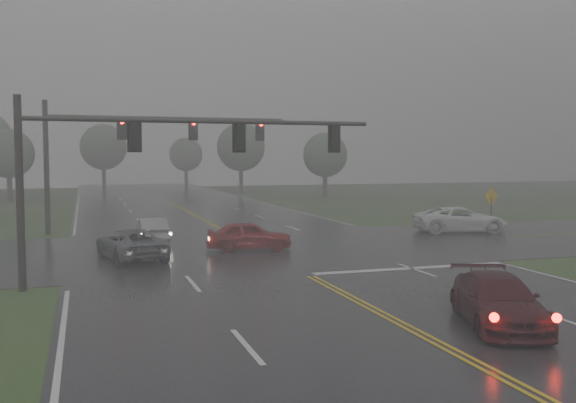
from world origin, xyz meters
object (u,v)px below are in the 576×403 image
object	(u,v)px
pickup_white	(460,233)
sedan_red	(249,250)
signal_gantry_near	(140,153)
sedan_maroon	(498,326)
signal_gantry_far	(126,141)
car_grey	(131,259)
sedan_silver	(152,243)

from	to	relation	value
pickup_white	sedan_red	bearing A→B (deg)	115.01
signal_gantry_near	pickup_white	bearing A→B (deg)	27.33
sedan_maroon	signal_gantry_far	distance (m)	27.13
sedan_maroon	pickup_white	distance (m)	21.83
car_grey	signal_gantry_near	xyz separation A→B (m)	(-0.01, -5.78, 4.68)
sedan_red	sedan_maroon	bearing A→B (deg)	-159.65
signal_gantry_far	sedan_maroon	bearing A→B (deg)	-72.19
pickup_white	signal_gantry_far	size ratio (longest dim) A/B	0.38
sedan_silver	sedan_red	bearing A→B (deg)	133.23
sedan_red	pickup_white	bearing A→B (deg)	-67.15
sedan_maroon	signal_gantry_far	size ratio (longest dim) A/B	0.32
sedan_maroon	sedan_red	bearing A→B (deg)	120.55
sedan_red	signal_gantry_near	size ratio (longest dim) A/B	0.32
sedan_red	pickup_white	distance (m)	14.31
sedan_silver	signal_gantry_far	size ratio (longest dim) A/B	0.27
sedan_red	sedan_silver	size ratio (longest dim) A/B	1.05
car_grey	pickup_white	bearing A→B (deg)	-179.68
sedan_silver	signal_gantry_near	size ratio (longest dim) A/B	0.31
signal_gantry_far	signal_gantry_near	bearing A→B (deg)	-91.78
sedan_maroon	signal_gantry_near	size ratio (longest dim) A/B	0.36
sedan_maroon	pickup_white	bearing A→B (deg)	79.61
sedan_maroon	sedan_red	distance (m)	15.86
sedan_red	sedan_silver	bearing A→B (deg)	53.60
signal_gantry_far	sedan_silver	bearing A→B (deg)	-79.91
car_grey	sedan_maroon	bearing A→B (deg)	108.54
pickup_white	sedan_silver	bearing A→B (deg)	98.34
sedan_silver	signal_gantry_near	xyz separation A→B (m)	(-1.47, -11.22, 4.68)
sedan_maroon	sedan_silver	xyz separation A→B (m)	(-7.17, 19.95, 0.00)
sedan_maroon	signal_gantry_near	bearing A→B (deg)	154.49
pickup_white	signal_gantry_far	distance (m)	20.89
sedan_maroon	sedan_red	size ratio (longest dim) A/B	1.12
pickup_white	signal_gantry_far	world-z (taller)	signal_gantry_far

